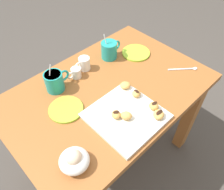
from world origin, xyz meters
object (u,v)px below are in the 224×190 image
(pastry_plate_square, at_px, (126,116))
(chocolate_sauce_pitcher, at_px, (76,72))
(dining_table, at_px, (108,107))
(cream_pitcher_white, at_px, (84,63))
(beignet_0, at_px, (136,94))
(saucer_lime_right, at_px, (136,53))
(coffee_mug_teal_left, at_px, (55,81))
(ice_cream_bowl, at_px, (74,160))
(beignet_4, at_px, (154,106))
(saucer_lime_left, at_px, (66,109))
(beignet_2, at_px, (159,115))
(beignet_3, at_px, (125,85))
(coffee_mug_teal_right, at_px, (109,49))
(beignet_5, at_px, (116,115))
(beignet_1, at_px, (126,116))

(pastry_plate_square, relative_size, chocolate_sauce_pitcher, 3.28)
(dining_table, height_order, cream_pitcher_white, cream_pitcher_white)
(chocolate_sauce_pitcher, distance_m, beignet_0, 0.34)
(saucer_lime_right, bearing_deg, coffee_mug_teal_left, 170.53)
(ice_cream_bowl, xyz_separation_m, beignet_4, (0.42, -0.04, -0.00))
(saucer_lime_right, distance_m, beignet_0, 0.35)
(chocolate_sauce_pitcher, bearing_deg, saucer_lime_left, -140.24)
(coffee_mug_teal_left, relative_size, beignet_2, 2.76)
(beignet_3, height_order, beignet_4, beignet_4)
(coffee_mug_teal_right, distance_m, chocolate_sauce_pitcher, 0.24)
(beignet_0, height_order, beignet_5, beignet_5)
(coffee_mug_teal_left, distance_m, ice_cream_bowl, 0.43)
(beignet_2, bearing_deg, coffee_mug_teal_left, 114.67)
(coffee_mug_teal_right, relative_size, beignet_4, 3.33)
(dining_table, distance_m, beignet_2, 0.33)
(chocolate_sauce_pitcher, relative_size, saucer_lime_right, 0.57)
(coffee_mug_teal_right, xyz_separation_m, beignet_5, (-0.29, -0.34, -0.02))
(coffee_mug_teal_left, height_order, cream_pitcher_white, coffee_mug_teal_left)
(beignet_5, bearing_deg, coffee_mug_teal_left, 103.55)
(pastry_plate_square, xyz_separation_m, coffee_mug_teal_right, (0.25, 0.36, 0.04))
(dining_table, distance_m, pastry_plate_square, 0.24)
(pastry_plate_square, relative_size, beignet_1, 5.99)
(pastry_plate_square, distance_m, beignet_4, 0.13)
(dining_table, bearing_deg, pastry_plate_square, -108.31)
(coffee_mug_teal_left, distance_m, beignet_1, 0.39)
(saucer_lime_right, relative_size, beignet_4, 3.57)
(beignet_5, bearing_deg, beignet_2, -43.98)
(coffee_mug_teal_right, bearing_deg, ice_cream_bowl, -144.78)
(beignet_0, bearing_deg, ice_cream_bowl, -170.84)
(chocolate_sauce_pitcher, bearing_deg, beignet_1, -92.63)
(pastry_plate_square, distance_m, cream_pitcher_white, 0.39)
(beignet_5, bearing_deg, beignet_1, -53.65)
(ice_cream_bowl, relative_size, beignet_3, 2.22)
(beignet_1, distance_m, beignet_5, 0.05)
(dining_table, height_order, beignet_4, beignet_4)
(saucer_lime_right, distance_m, beignet_4, 0.44)
(beignet_1, bearing_deg, beignet_3, 45.04)
(dining_table, relative_size, beignet_4, 22.77)
(dining_table, height_order, beignet_3, beignet_3)
(saucer_lime_left, distance_m, beignet_4, 0.40)
(pastry_plate_square, relative_size, saucer_lime_left, 1.89)
(beignet_0, bearing_deg, chocolate_sauce_pitcher, 109.63)
(pastry_plate_square, bearing_deg, saucer_lime_left, 127.78)
(saucer_lime_left, bearing_deg, ice_cream_bowl, -118.89)
(beignet_2, bearing_deg, dining_table, 96.98)
(coffee_mug_teal_left, distance_m, cream_pitcher_white, 0.20)
(beignet_0, bearing_deg, saucer_lime_right, 41.90)
(coffee_mug_teal_left, bearing_deg, coffee_mug_teal_right, 0.00)
(ice_cream_bowl, bearing_deg, saucer_lime_left, 61.11)
(beignet_0, bearing_deg, beignet_5, -171.92)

